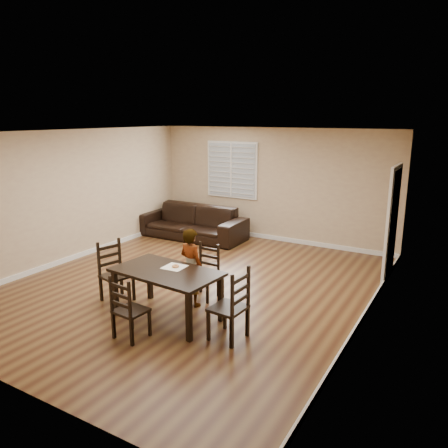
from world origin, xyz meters
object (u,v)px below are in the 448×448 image
at_px(chair_left, 113,273).
at_px(child, 191,267).
at_px(donut, 175,266).
at_px(sofa, 191,222).
at_px(chair_near, 207,272).
at_px(chair_right, 236,309).
at_px(chair_far, 125,312).
at_px(dining_table, 167,276).

xyz_separation_m(chair_left, child, (1.26, 0.46, 0.18)).
distance_m(donut, sofa, 4.33).
distance_m(chair_near, chair_left, 1.57).
bearing_deg(chair_right, chair_near, -130.05).
bearing_deg(chair_right, chair_left, -91.19).
bearing_deg(chair_left, chair_far, -115.39).
relative_size(chair_near, child, 0.72).
distance_m(chair_right, sofa, 5.24).
relative_size(chair_far, chair_right, 0.89).
bearing_deg(dining_table, chair_near, 90.43).
height_order(chair_far, sofa, chair_far).
distance_m(dining_table, chair_far, 0.88).
height_order(dining_table, chair_far, chair_far).
bearing_deg(chair_left, child, -55.50).
distance_m(chair_far, chair_right, 1.49).
xyz_separation_m(dining_table, child, (0.05, 0.58, -0.03)).
distance_m(dining_table, chair_right, 1.24).
bearing_deg(chair_left, sofa, 29.22).
distance_m(dining_table, chair_left, 1.24).
height_order(dining_table, sofa, sofa).
bearing_deg(chair_far, chair_left, -34.84).
distance_m(chair_far, child, 1.44).
bearing_deg(chair_near, sofa, 129.17).
xyz_separation_m(chair_near, chair_right, (1.15, -1.11, 0.05)).
bearing_deg(chair_far, chair_right, -145.10).
height_order(chair_right, sofa, chair_right).
bearing_deg(sofa, chair_right, -49.96).
bearing_deg(sofa, chair_left, -76.03).
xyz_separation_m(chair_left, donut, (1.25, 0.06, 0.32)).
distance_m(chair_left, child, 1.35).
height_order(chair_far, chair_right, chair_right).
relative_size(dining_table, chair_right, 1.62).
xyz_separation_m(chair_far, chair_right, (1.29, 0.74, 0.05)).
distance_m(chair_near, chair_right, 1.59).
xyz_separation_m(chair_near, child, (-0.03, -0.43, 0.22)).
relative_size(chair_right, donut, 9.57).
relative_size(chair_left, child, 0.79).
relative_size(chair_near, chair_right, 0.89).
bearing_deg(donut, chair_left, -177.29).
xyz_separation_m(chair_left, chair_right, (2.44, -0.22, 0.01)).
distance_m(chair_near, chair_far, 1.85).
relative_size(chair_left, chair_right, 0.97).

